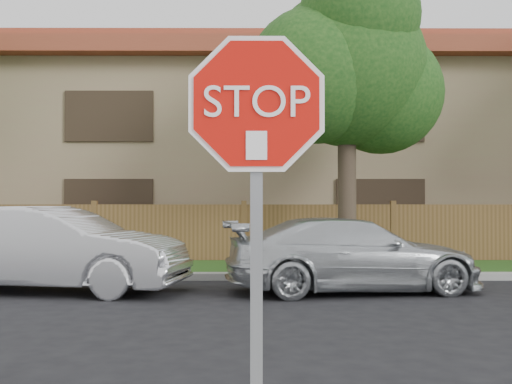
{
  "coord_description": "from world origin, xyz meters",
  "views": [
    {
      "loc": [
        0.26,
        -4.62,
        1.63
      ],
      "look_at": [
        0.27,
        -0.9,
        1.7
      ],
      "focal_mm": 42.0,
      "sensor_mm": 36.0,
      "label": 1
    }
  ],
  "objects": [
    {
      "name": "sedan_right",
      "position": [
        2.09,
        6.4,
        0.68
      ],
      "size": [
        4.92,
        2.57,
        1.36
      ],
      "primitive_type": "imported",
      "rotation": [
        0.0,
        0.0,
        1.72
      ],
      "color": "silver",
      "rests_on": "ground"
    },
    {
      "name": "sedan_left",
      "position": [
        -3.39,
        6.38,
        0.79
      ],
      "size": [
        4.99,
        2.4,
        1.58
      ],
      "primitive_type": "imported",
      "rotation": [
        0.0,
        0.0,
        1.41
      ],
      "color": "silver",
      "rests_on": "ground"
    },
    {
      "name": "fence",
      "position": [
        0.0,
        11.4,
        0.8
      ],
      "size": [
        70.0,
        0.12,
        1.6
      ],
      "primitive_type": "cube",
      "color": "brown",
      "rests_on": "ground"
    },
    {
      "name": "apartment_building",
      "position": [
        0.0,
        17.0,
        3.53
      ],
      "size": [
        35.2,
        9.2,
        7.2
      ],
      "color": "#9C8061",
      "rests_on": "ground"
    },
    {
      "name": "tree_mid",
      "position": [
        2.52,
        9.57,
        4.87
      ],
      "size": [
        4.8,
        3.9,
        7.35
      ],
      "color": "#382B21",
      "rests_on": "ground"
    },
    {
      "name": "grass_strip",
      "position": [
        0.0,
        9.8,
        0.06
      ],
      "size": [
        70.0,
        3.0,
        0.12
      ],
      "primitive_type": "cube",
      "color": "#1E4714",
      "rests_on": "ground"
    },
    {
      "name": "stop_sign",
      "position": [
        0.27,
        -1.48,
        1.83
      ],
      "size": [
        1.01,
        0.13,
        2.55
      ],
      "color": "gray",
      "rests_on": "sidewalk_near"
    },
    {
      "name": "far_curb",
      "position": [
        0.0,
        8.15,
        0.07
      ],
      "size": [
        70.0,
        0.3,
        0.15
      ],
      "primitive_type": "cube",
      "color": "gray",
      "rests_on": "ground"
    }
  ]
}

